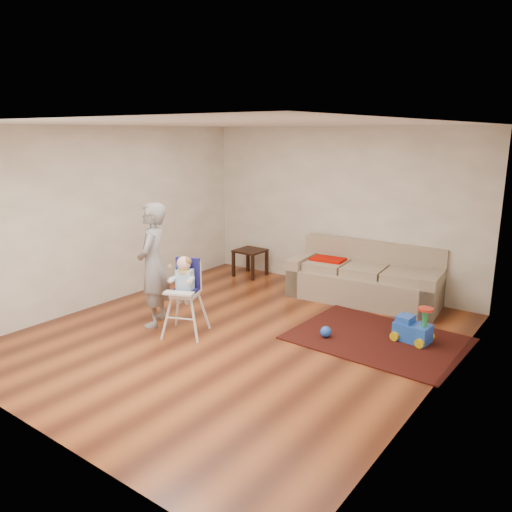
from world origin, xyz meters
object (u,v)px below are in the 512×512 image
Objects in this scene: side_table at (250,263)px; high_chair at (185,297)px; sofa at (365,273)px; toy_ball at (326,332)px; ride_on_toy at (413,323)px; adult at (153,265)px.

high_chair reaches higher than side_table.
toy_ball is at bearing -87.52° from sofa.
sofa reaches higher than ride_on_toy.
side_table is at bearing 145.56° from toy_ball.
adult reaches higher than ride_on_toy.
side_table is at bearing 166.69° from ride_on_toy.
side_table is 0.47× the size of high_chair.
toy_ball is at bearing -34.44° from side_table.
sofa reaches higher than toy_ball.
ride_on_toy is at bearing -49.51° from sofa.
ride_on_toy is at bearing 30.31° from toy_ball.
ride_on_toy is 0.28× the size of adult.
adult is at bearing 156.30° from high_chair.
high_chair is at bearing -143.32° from ride_on_toy.
ride_on_toy is 1.11m from toy_ball.
adult is (-0.59, 0.00, 0.34)m from high_chair.
side_table reaches higher than ride_on_toy.
toy_ball is at bearing 84.16° from adult.
adult reaches higher than side_table.
high_chair is (0.97, -2.70, 0.26)m from side_table.
sofa reaches higher than side_table.
ride_on_toy is at bearing -18.83° from side_table.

